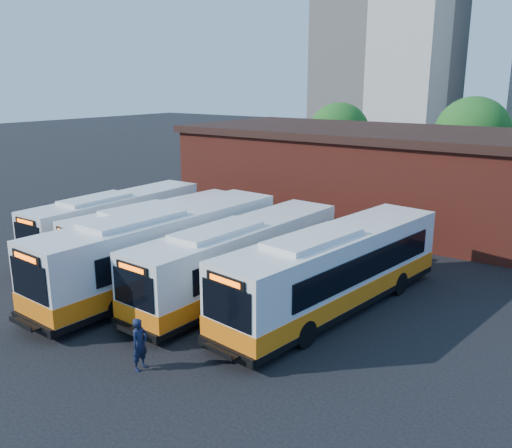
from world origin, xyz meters
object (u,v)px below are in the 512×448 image
Objects in this scene: bus_farwest at (117,223)px; transit_worker at (140,344)px; bus_midwest at (163,253)px; bus_west at (158,233)px; bus_east at (334,273)px; bus_mideast at (240,261)px.

bus_farwest is 14.87m from transit_worker.
bus_midwest is 7.76m from transit_worker.
bus_west is 4.62m from bus_midwest.
bus_west is at bearing 37.93° from transit_worker.
bus_farwest is at bearing -175.40° from bus_east.
transit_worker is at bearing -76.61° from bus_mideast.
bus_midwest is 3.76m from bus_mideast.
transit_worker is at bearing -47.86° from bus_midwest.
bus_east is 7.32× the size of transit_worker.
bus_farwest is 1.04× the size of bus_west.
bus_west is 11.30m from bus_east.
bus_west is at bearing -176.16° from bus_east.
bus_farwest is at bearing 159.30° from bus_midwest.
bus_farwest is at bearing -174.61° from bus_west.
bus_farwest is 0.89× the size of bus_east.
bus_west is 6.29× the size of transit_worker.
bus_midwest is 1.09× the size of bus_mideast.
bus_mideast is 4.46m from bus_east.
bus_east reaches higher than bus_west.
transit_worker is at bearing -38.21° from bus_farwest.
bus_east is at bearing 15.00° from bus_mideast.
bus_farwest is 10.52m from bus_mideast.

